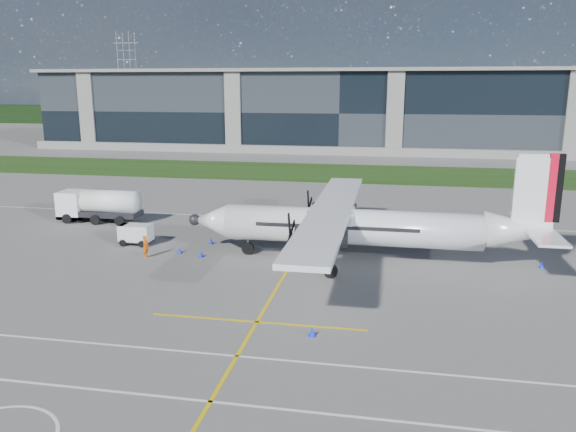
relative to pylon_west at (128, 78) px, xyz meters
The scene contains 16 objects.
ground 136.84m from the pylon_west, 53.97° to the right, with size 400.00×400.00×0.00m, color slate.
grass_strip 130.49m from the pylon_west, 51.89° to the right, with size 400.00×18.00×0.04m, color #193B10.
terminal_building 106.57m from the pylon_west, 41.19° to the right, with size 120.00×20.00×15.00m, color black.
tree_line 81.51m from the pylon_west, ahead, with size 400.00×6.00×6.00m, color black.
pylon_west is the anchor object (origin of this frame).
yellow_taxiway_centerline 163.44m from the pylon_west, 59.34° to the right, with size 0.20×70.00×0.01m, color yellow.
white_lane_line 183.09m from the pylon_west, 64.00° to the right, with size 90.00×0.15×0.01m, color white.
turboprop_aircraft 169.08m from the pylon_west, 58.53° to the right, with size 26.17×27.14×8.14m, color white, non-canonical shape.
fuel_tanker_truck 150.59m from the pylon_west, 65.37° to the right, with size 8.12×2.64×3.04m, color white, non-canonical shape.
baggage_tug 159.65m from the pylon_west, 63.97° to the right, with size 2.70×1.62×1.62m, color silver, non-canonical shape.
ground_crew_person 163.54m from the pylon_west, 63.73° to the right, with size 0.79×0.56×1.94m, color #F25907.
safety_cone_nose_stbd 161.29m from the pylon_west, 61.88° to the right, with size 0.36×0.36×0.50m, color #0D23E1.
safety_cone_portwing 179.83m from the pylon_west, 61.25° to the right, with size 0.36×0.36×0.50m, color #0D23E1.
safety_cone_tail 175.67m from the pylon_west, 54.95° to the right, with size 0.36×0.36×0.50m, color #0D23E1.
safety_cone_nose_port 164.60m from the pylon_west, 62.34° to the right, with size 0.36×0.36×0.50m, color #0D23E1.
safety_cone_fwd 163.11m from the pylon_west, 62.86° to the right, with size 0.36×0.36×0.50m, color #0D23E1.
Camera 1 is at (9.86, -33.55, 12.55)m, focal length 35.00 mm.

